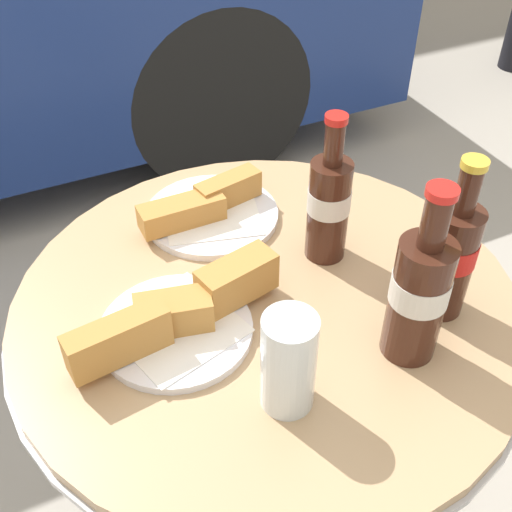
% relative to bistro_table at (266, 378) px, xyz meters
% --- Properties ---
extents(bistro_table, '(0.73, 0.73, 0.73)m').
position_rel_bistro_table_xyz_m(bistro_table, '(0.00, 0.00, 0.00)').
color(bistro_table, '#B7B7BC').
rests_on(bistro_table, ground_plane).
extents(cola_bottle_left, '(0.07, 0.07, 0.24)m').
position_rel_bistro_table_xyz_m(cola_bottle_left, '(0.21, -0.12, 0.28)').
color(cola_bottle_left, '#3D1E14').
rests_on(cola_bottle_left, bistro_table).
extents(cola_bottle_right, '(0.06, 0.06, 0.24)m').
position_rel_bistro_table_xyz_m(cola_bottle_right, '(0.12, 0.05, 0.27)').
color(cola_bottle_right, '#3D1E14').
rests_on(cola_bottle_right, bistro_table).
extents(cola_bottle_center, '(0.07, 0.07, 0.25)m').
position_rel_bistro_table_xyz_m(cola_bottle_center, '(0.12, -0.16, 0.28)').
color(cola_bottle_center, '#3D1E14').
rests_on(cola_bottle_center, bistro_table).
extents(drinking_glass, '(0.07, 0.07, 0.14)m').
position_rel_bistro_table_xyz_m(drinking_glass, '(-0.06, -0.17, 0.24)').
color(drinking_glass, '#C68923').
rests_on(drinking_glass, bistro_table).
extents(lunch_plate_near, '(0.31, 0.21, 0.07)m').
position_rel_bistro_table_xyz_m(lunch_plate_near, '(-0.13, -0.01, 0.21)').
color(lunch_plate_near, white).
rests_on(lunch_plate_near, bistro_table).
extents(lunch_plate_far, '(0.23, 0.22, 0.06)m').
position_rel_bistro_table_xyz_m(lunch_plate_far, '(-0.01, 0.21, 0.20)').
color(lunch_plate_far, white).
rests_on(lunch_plate_far, bistro_table).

